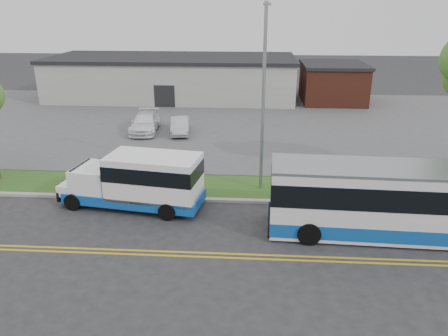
# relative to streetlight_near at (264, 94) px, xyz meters

# --- Properties ---
(ground) EXTENTS (140.00, 140.00, 0.00)m
(ground) POSITION_rel_streetlight_near_xyz_m (-3.00, -2.73, -5.23)
(ground) COLOR #28282B
(ground) RESTS_ON ground
(lane_line_north) EXTENTS (70.00, 0.12, 0.01)m
(lane_line_north) POSITION_rel_streetlight_near_xyz_m (-3.00, -6.58, -5.23)
(lane_line_north) COLOR gold
(lane_line_north) RESTS_ON ground
(lane_line_south) EXTENTS (70.00, 0.12, 0.01)m
(lane_line_south) POSITION_rel_streetlight_near_xyz_m (-3.00, -6.88, -5.23)
(lane_line_south) COLOR gold
(lane_line_south) RESTS_ON ground
(curb) EXTENTS (80.00, 0.30, 0.15)m
(curb) POSITION_rel_streetlight_near_xyz_m (-3.00, -1.63, -5.16)
(curb) COLOR #9E9B93
(curb) RESTS_ON ground
(verge) EXTENTS (80.00, 3.30, 0.10)m
(verge) POSITION_rel_streetlight_near_xyz_m (-3.00, 0.17, -5.18)
(verge) COLOR #2C4F1A
(verge) RESTS_ON ground
(parking_lot) EXTENTS (80.00, 25.00, 0.10)m
(parking_lot) POSITION_rel_streetlight_near_xyz_m (-3.00, 14.27, -5.18)
(parking_lot) COLOR #4C4C4F
(parking_lot) RESTS_ON ground
(commercial_building) EXTENTS (25.40, 10.40, 4.35)m
(commercial_building) POSITION_rel_streetlight_near_xyz_m (-9.00, 24.27, -3.05)
(commercial_building) COLOR #9E9E99
(commercial_building) RESTS_ON ground
(brick_wing) EXTENTS (6.30, 7.30, 3.90)m
(brick_wing) POSITION_rel_streetlight_near_xyz_m (7.50, 23.27, -3.27)
(brick_wing) COLOR brown
(brick_wing) RESTS_ON ground
(streetlight_near) EXTENTS (0.35, 1.53, 9.50)m
(streetlight_near) POSITION_rel_streetlight_near_xyz_m (0.00, 0.00, 0.00)
(streetlight_near) COLOR gray
(streetlight_near) RESTS_ON verge
(shuttle_bus) EXTENTS (7.35, 3.33, 2.72)m
(shuttle_bus) POSITION_rel_streetlight_near_xyz_m (-5.88, -2.48, -3.78)
(shuttle_bus) COLOR #0F4BA5
(shuttle_bus) RESTS_ON ground
(transit_bus) EXTENTS (11.44, 3.13, 3.15)m
(transit_bus) POSITION_rel_streetlight_near_xyz_m (5.97, -4.53, -3.64)
(transit_bus) COLOR white
(transit_bus) RESTS_ON ground
(pedestrian) EXTENTS (0.78, 0.67, 1.81)m
(pedestrian) POSITION_rel_streetlight_near_xyz_m (-8.49, -0.83, -4.23)
(pedestrian) COLOR black
(pedestrian) RESTS_ON verge
(parked_car_a) EXTENTS (1.90, 4.02, 1.27)m
(parked_car_a) POSITION_rel_streetlight_near_xyz_m (-6.08, 10.39, -4.50)
(parked_car_a) COLOR #ABAEB3
(parked_car_a) RESTS_ON parking_lot
(parked_car_b) EXTENTS (2.35, 4.99, 1.41)m
(parked_car_b) POSITION_rel_streetlight_near_xyz_m (-8.85, 10.70, -4.43)
(parked_car_b) COLOR white
(parked_car_b) RESTS_ON parking_lot
(grocery_bag_left) EXTENTS (0.32, 0.32, 0.32)m
(grocery_bag_left) POSITION_rel_streetlight_near_xyz_m (-8.79, -1.08, -4.97)
(grocery_bag_left) COLOR white
(grocery_bag_left) RESTS_ON verge
(grocery_bag_right) EXTENTS (0.32, 0.32, 0.32)m
(grocery_bag_right) POSITION_rel_streetlight_near_xyz_m (-8.19, -0.58, -4.97)
(grocery_bag_right) COLOR white
(grocery_bag_right) RESTS_ON verge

